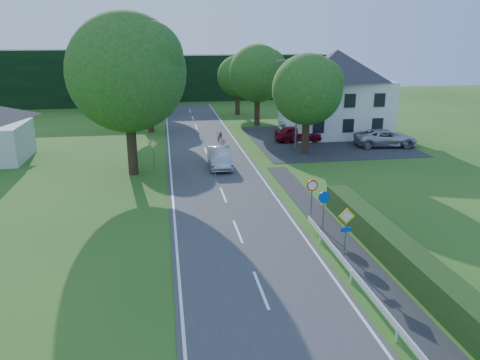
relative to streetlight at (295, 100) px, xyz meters
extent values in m
cube|color=#3B3B3E|center=(-8.06, -10.00, -4.44)|extent=(7.00, 80.00, 0.04)
cube|color=#27272A|center=(-3.11, -28.00, -4.44)|extent=(1.50, 44.00, 0.04)
cube|color=#27272A|center=(3.94, 3.00, -4.44)|extent=(14.00, 16.00, 0.04)
cube|color=white|center=(-11.31, -10.00, -4.42)|extent=(0.12, 80.00, 0.01)
cube|color=white|center=(-4.81, -10.00, -4.42)|extent=(0.12, 80.00, 0.01)
cube|color=black|center=(-0.06, 36.00, -0.96)|extent=(30.00, 5.00, 7.00)
cube|color=silver|center=(5.94, 6.00, -1.66)|extent=(10.00, 8.00, 5.60)
pyramid|color=#2A2A30|center=(5.94, 6.00, 2.64)|extent=(10.60, 8.40, 3.00)
cylinder|color=slate|center=(0.14, 0.00, -0.46)|extent=(0.16, 0.16, 8.00)
cylinder|color=slate|center=(-0.66, 0.00, 3.44)|extent=(1.70, 0.10, 0.10)
cube|color=slate|center=(-1.56, 0.00, 3.39)|extent=(0.50, 0.18, 0.12)
cylinder|color=slate|center=(-3.76, -22.00, -3.26)|extent=(0.07, 0.07, 2.40)
cube|color=yellow|center=(-3.76, -22.03, -2.26)|extent=(0.78, 0.04, 0.78)
cube|color=white|center=(-3.76, -22.03, -2.26)|extent=(0.57, 0.05, 0.57)
cube|color=#0C4ABA|center=(-3.76, -22.03, -2.91)|extent=(0.50, 0.04, 0.22)
cylinder|color=slate|center=(-3.76, -19.00, -3.36)|extent=(0.07, 0.07, 2.20)
cylinder|color=#0C4ABA|center=(-3.76, -19.03, -2.41)|extent=(0.64, 0.04, 0.64)
cylinder|color=slate|center=(-3.76, -17.00, -3.36)|extent=(0.07, 0.07, 2.20)
cylinder|color=red|center=(-3.76, -17.03, -2.41)|extent=(0.64, 0.04, 0.64)
cylinder|color=white|center=(-3.76, -17.05, -2.41)|extent=(0.48, 0.04, 0.48)
cylinder|color=slate|center=(-12.56, -5.00, -3.36)|extent=(0.07, 0.07, 2.20)
cube|color=yellow|center=(-12.56, -5.03, -2.41)|extent=(0.78, 0.04, 0.78)
cube|color=white|center=(-12.56, -5.03, -2.41)|extent=(0.57, 0.05, 0.57)
imported|color=#B2B2B7|center=(-7.49, -5.24, -3.65)|extent=(1.68, 4.71, 1.55)
imported|color=black|center=(-6.26, 4.60, -3.95)|extent=(1.15, 1.90, 0.94)
imported|color=maroon|center=(1.17, 2.75, -3.64)|extent=(4.67, 2.05, 1.56)
imported|color=#B8B8BD|center=(2.65, 7.00, -3.69)|extent=(4.59, 2.03, 1.47)
imported|color=#B8B7BF|center=(8.65, -0.53, -3.64)|extent=(5.95, 3.29, 1.58)
imported|color=#B60E1F|center=(1.70, 3.97, -3.43)|extent=(2.66, 2.69, 2.00)
camera|label=1|loc=(-11.62, -40.47, 5.44)|focal=35.00mm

